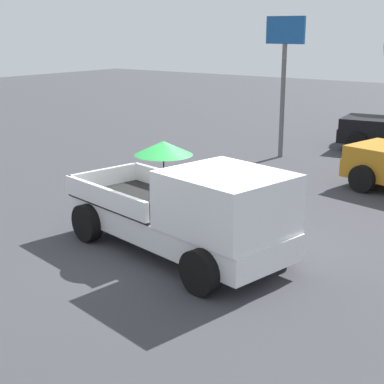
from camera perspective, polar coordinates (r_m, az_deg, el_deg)
name	(u,v)px	position (r m, az deg, el deg)	size (l,w,h in m)	color
ground_plane	(176,251)	(11.82, -1.57, -5.86)	(80.00, 80.00, 0.00)	#38383D
pickup_truck_main	(192,211)	(11.17, 0.00, -1.92)	(5.31, 3.01, 2.20)	black
motel_sign	(284,59)	(20.26, 9.09, 12.83)	(1.40, 0.16, 4.77)	#59595B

